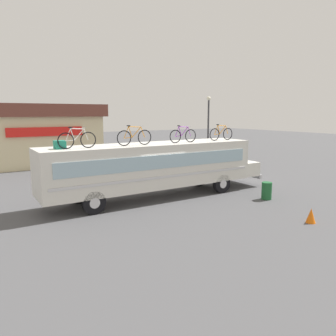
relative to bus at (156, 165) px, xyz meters
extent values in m
plane|color=#4C4C4F|center=(-0.22, 0.00, -1.72)|extent=(120.00, 120.00, 0.00)
cube|color=silver|center=(-0.22, 0.00, 0.05)|extent=(11.32, 2.36, 2.19)
cube|color=silver|center=(6.03, 0.00, -0.63)|extent=(1.18, 2.17, 0.81)
cube|color=#99B7C6|center=(-0.22, -1.20, 0.37)|extent=(10.42, 0.04, 0.66)
cube|color=#99B7C6|center=(-0.22, 1.20, 0.37)|extent=(10.42, 0.04, 0.66)
cube|color=silver|center=(-0.22, -1.20, -0.39)|extent=(10.87, 0.03, 0.12)
cube|color=silver|center=(-0.22, 1.20, -0.39)|extent=(10.87, 0.03, 0.12)
cube|color=silver|center=(6.68, 0.00, -1.12)|extent=(0.16, 2.24, 0.24)
cylinder|color=black|center=(3.63, -1.04, -1.19)|extent=(1.04, 0.28, 1.04)
cylinder|color=silver|center=(3.63, -1.04, -1.19)|extent=(0.47, 0.30, 0.47)
cylinder|color=black|center=(3.63, 1.04, -1.19)|extent=(1.04, 0.28, 1.04)
cylinder|color=silver|center=(3.63, 1.04, -1.19)|extent=(0.47, 0.30, 0.47)
cylinder|color=black|center=(-3.73, -1.04, -1.19)|extent=(1.04, 0.28, 1.04)
cylinder|color=silver|center=(-3.73, -1.04, -1.19)|extent=(0.47, 0.30, 0.47)
cylinder|color=black|center=(-3.73, 1.04, -1.19)|extent=(1.04, 0.28, 1.04)
cylinder|color=silver|center=(-3.73, 1.04, -1.19)|extent=(0.47, 0.30, 0.47)
cube|color=#1E7F66|center=(-4.82, -0.06, 1.32)|extent=(0.45, 0.49, 0.36)
torus|color=black|center=(-4.62, -0.34, 1.50)|extent=(0.72, 0.04, 0.72)
torus|color=black|center=(-3.64, -0.34, 1.50)|extent=(0.72, 0.04, 0.72)
cylinder|color=white|center=(-4.33, -0.34, 1.77)|extent=(0.19, 0.04, 0.51)
cylinder|color=white|center=(-4.03, -0.34, 1.76)|extent=(0.46, 0.04, 0.49)
cylinder|color=white|center=(-4.11, -0.34, 2.01)|extent=(0.59, 0.04, 0.07)
cylinder|color=white|center=(-4.44, -0.34, 1.51)|extent=(0.38, 0.03, 0.05)
cylinder|color=white|center=(-4.51, -0.34, 1.76)|extent=(0.24, 0.03, 0.53)
cylinder|color=white|center=(-3.73, -0.34, 1.75)|extent=(0.21, 0.03, 0.50)
cylinder|color=silver|center=(-3.81, -0.34, 2.04)|extent=(0.03, 0.44, 0.03)
ellipsoid|color=black|center=(-4.41, -0.34, 2.07)|extent=(0.20, 0.08, 0.06)
torus|color=black|center=(-1.92, -0.37, 1.51)|extent=(0.74, 0.04, 0.74)
torus|color=black|center=(-0.82, -0.37, 1.51)|extent=(0.74, 0.04, 0.74)
cylinder|color=orange|center=(-1.59, -0.37, 1.79)|extent=(0.21, 0.04, 0.53)
cylinder|color=orange|center=(-1.26, -0.37, 1.77)|extent=(0.51, 0.04, 0.51)
cylinder|color=orange|center=(-1.35, -0.37, 2.03)|extent=(0.66, 0.04, 0.07)
cylinder|color=orange|center=(-1.71, -0.37, 1.52)|extent=(0.42, 0.03, 0.05)
cylinder|color=orange|center=(-1.80, -0.37, 1.78)|extent=(0.27, 0.03, 0.55)
cylinder|color=orange|center=(-0.92, -0.37, 1.76)|extent=(0.23, 0.03, 0.51)
cylinder|color=silver|center=(-1.02, -0.37, 2.06)|extent=(0.03, 0.44, 0.03)
ellipsoid|color=black|center=(-1.68, -0.37, 2.09)|extent=(0.20, 0.08, 0.06)
torus|color=black|center=(0.96, -0.39, 1.49)|extent=(0.69, 0.04, 0.69)
torus|color=black|center=(1.92, -0.39, 1.49)|extent=(0.69, 0.04, 0.69)
cylinder|color=purple|center=(1.25, -0.39, 1.75)|extent=(0.19, 0.04, 0.49)
cylinder|color=purple|center=(1.54, -0.39, 1.73)|extent=(0.45, 0.04, 0.47)
cylinder|color=purple|center=(1.46, -0.39, 1.97)|extent=(0.58, 0.04, 0.07)
cylinder|color=purple|center=(1.14, -0.39, 1.50)|extent=(0.37, 0.03, 0.05)
cylinder|color=purple|center=(1.06, -0.39, 1.74)|extent=(0.24, 0.03, 0.51)
cylinder|color=purple|center=(1.84, -0.39, 1.72)|extent=(0.20, 0.03, 0.48)
cylinder|color=silver|center=(1.75, -0.39, 2.01)|extent=(0.03, 0.44, 0.03)
ellipsoid|color=black|center=(1.17, -0.39, 2.03)|extent=(0.20, 0.08, 0.06)
torus|color=black|center=(3.66, -0.30, 1.49)|extent=(0.69, 0.04, 0.69)
torus|color=black|center=(4.64, -0.30, 1.49)|extent=(0.69, 0.04, 0.69)
cylinder|color=orange|center=(3.95, -0.30, 1.75)|extent=(0.19, 0.04, 0.50)
cylinder|color=orange|center=(4.25, -0.30, 1.74)|extent=(0.46, 0.04, 0.48)
cylinder|color=orange|center=(4.17, -0.30, 1.98)|extent=(0.59, 0.04, 0.07)
cylinder|color=orange|center=(3.84, -0.30, 1.50)|extent=(0.38, 0.03, 0.05)
cylinder|color=orange|center=(3.77, -0.30, 1.74)|extent=(0.24, 0.03, 0.52)
cylinder|color=orange|center=(4.55, -0.30, 1.73)|extent=(0.21, 0.03, 0.48)
cylinder|color=silver|center=(4.47, -0.30, 2.01)|extent=(0.03, 0.44, 0.03)
ellipsoid|color=black|center=(3.87, -0.30, 2.04)|extent=(0.20, 0.08, 0.06)
cube|color=beige|center=(-2.86, 16.06, 0.34)|extent=(9.53, 7.34, 4.12)
cube|color=brown|center=(-2.86, 16.06, 2.91)|extent=(10.29, 7.93, 1.01)
cube|color=red|center=(-2.86, 12.29, 1.25)|extent=(5.72, 0.16, 0.70)
cylinder|color=#1E592D|center=(4.68, -3.32, -1.27)|extent=(0.51, 0.51, 0.89)
cone|color=orange|center=(3.32, -6.81, -1.41)|extent=(0.39, 0.39, 0.60)
cylinder|color=#38383D|center=(8.69, 6.51, 1.02)|extent=(0.14, 0.14, 5.47)
sphere|color=#F2EDCC|center=(8.69, 6.51, 3.85)|extent=(0.33, 0.33, 0.33)
camera|label=1|loc=(-8.29, -14.50, 2.67)|focal=34.85mm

